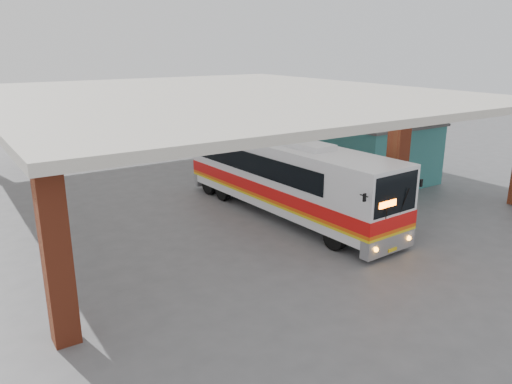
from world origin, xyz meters
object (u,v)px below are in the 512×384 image
(coach_bus, at_px, (286,177))
(motorcycle, at_px, (380,193))
(red_chair, at_px, (267,162))
(pedestrian, at_px, (374,223))

(coach_bus, distance_m, motorcycle, 4.55)
(coach_bus, height_order, red_chair, coach_bus)
(coach_bus, distance_m, pedestrian, 4.35)
(coach_bus, height_order, pedestrian, coach_bus)
(pedestrian, bearing_deg, motorcycle, -156.68)
(motorcycle, xyz_separation_m, pedestrian, (-3.43, -2.88, 0.20))
(coach_bus, xyz_separation_m, motorcycle, (4.23, -1.31, -1.06))
(motorcycle, bearing_deg, red_chair, 6.25)
(coach_bus, bearing_deg, motorcycle, -20.11)
(coach_bus, relative_size, motorcycle, 5.30)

